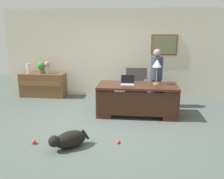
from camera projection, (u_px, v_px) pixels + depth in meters
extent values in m
plane|color=#4C5651|center=(104.00, 126.00, 5.21)|extent=(12.00, 12.00, 0.00)
cube|color=beige|center=(115.00, 54.00, 7.41)|extent=(7.00, 0.12, 2.70)
cube|color=brown|center=(164.00, 45.00, 7.12)|extent=(0.78, 0.03, 0.62)
cube|color=#72734F|center=(164.00, 45.00, 7.10)|extent=(0.70, 0.01, 0.54)
cube|color=#422316|center=(137.00, 86.00, 5.77)|extent=(1.92, 0.92, 0.05)
cube|color=#422316|center=(106.00, 100.00, 5.94)|extent=(0.36, 0.86, 0.71)
cube|color=#422316|center=(169.00, 102.00, 5.78)|extent=(0.36, 0.86, 0.71)
cube|color=#381E13|center=(137.00, 104.00, 5.44)|extent=(1.82, 0.04, 0.57)
cube|color=brown|center=(43.00, 85.00, 7.53)|extent=(1.40, 0.48, 0.74)
cube|color=brown|center=(40.00, 84.00, 7.27)|extent=(1.30, 0.02, 0.14)
cube|color=#564C47|center=(136.00, 91.00, 6.73)|extent=(0.60, 0.58, 0.18)
cylinder|color=black|center=(136.00, 99.00, 6.78)|extent=(0.10, 0.10, 0.28)
cylinder|color=black|center=(136.00, 103.00, 6.81)|extent=(0.52, 0.52, 0.05)
cube|color=#564C47|center=(136.00, 77.00, 6.88)|extent=(0.60, 0.12, 0.55)
cube|color=#564C47|center=(127.00, 84.00, 6.71)|extent=(0.08, 0.50, 0.22)
cube|color=#564C47|center=(145.00, 85.00, 6.66)|extent=(0.08, 0.50, 0.22)
cylinder|color=#262323|center=(156.00, 93.00, 6.51)|extent=(0.26, 0.26, 0.76)
cylinder|color=navy|center=(157.00, 68.00, 6.35)|extent=(0.32, 0.32, 0.61)
sphere|color=gray|center=(157.00, 53.00, 6.25)|extent=(0.21, 0.21, 0.21)
ellipsoid|color=black|center=(70.00, 139.00, 4.20)|extent=(0.65, 0.61, 0.30)
sphere|color=black|center=(54.00, 141.00, 4.04)|extent=(0.20, 0.20, 0.20)
cylinder|color=black|center=(85.00, 134.00, 4.36)|extent=(0.14, 0.13, 0.21)
cube|color=#B2B5BA|center=(127.00, 85.00, 5.74)|extent=(0.32, 0.22, 0.01)
cube|color=black|center=(128.00, 79.00, 5.81)|extent=(0.32, 0.01, 0.21)
cylinder|color=#9E8447|center=(156.00, 84.00, 5.81)|extent=(0.16, 0.16, 0.02)
cylinder|color=#9E8447|center=(157.00, 75.00, 5.76)|extent=(0.02, 0.02, 0.40)
cone|color=silver|center=(157.00, 63.00, 5.69)|extent=(0.22, 0.22, 0.18)
cylinder|color=#AFB4B5|center=(48.00, 70.00, 7.40)|extent=(0.12, 0.12, 0.23)
sphere|color=pink|center=(47.00, 64.00, 7.36)|extent=(0.17, 0.17, 0.17)
cylinder|color=silver|center=(28.00, 68.00, 7.45)|extent=(0.12, 0.12, 0.30)
cylinder|color=brown|center=(42.00, 71.00, 7.43)|extent=(0.18, 0.18, 0.14)
sphere|color=green|center=(41.00, 66.00, 7.39)|extent=(0.24, 0.24, 0.24)
sphere|color=#E53F33|center=(34.00, 142.00, 4.35)|extent=(0.08, 0.08, 0.08)
ellipsoid|color=#E53F33|center=(118.00, 142.00, 4.40)|extent=(0.05, 0.15, 0.05)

